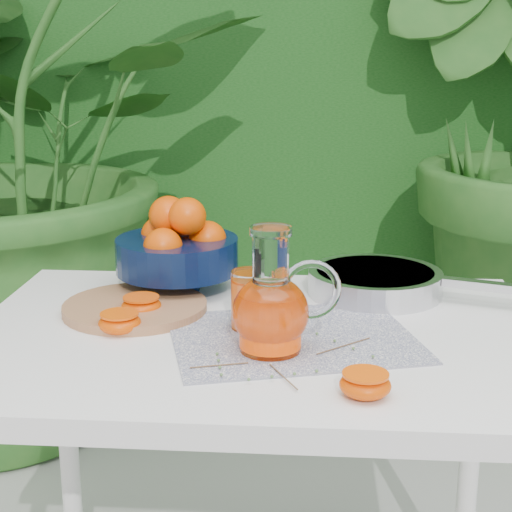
# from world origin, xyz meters

# --- Properties ---
(hedge_backdrop) EXTENTS (8.00, 1.65, 2.50)m
(hedge_backdrop) POSITION_xyz_m (0.06, 2.06, 1.19)
(hedge_backdrop) COLOR #154C16
(hedge_backdrop) RESTS_ON ground
(potted_plant_left) EXTENTS (2.51, 2.51, 1.90)m
(potted_plant_left) POSITION_xyz_m (-0.89, 1.15, 0.95)
(potted_plant_left) COLOR #255C1F
(potted_plant_left) RESTS_ON ground
(white_table) EXTENTS (1.00, 0.70, 0.75)m
(white_table) POSITION_xyz_m (0.01, -0.00, 0.67)
(white_table) COLOR white
(white_table) RESTS_ON ground
(placemat) EXTENTS (0.47, 0.41, 0.00)m
(placemat) POSITION_xyz_m (0.07, -0.03, 0.75)
(placemat) COLOR #0C1546
(placemat) RESTS_ON white_table
(cutting_board) EXTENTS (0.35, 0.35, 0.02)m
(cutting_board) POSITION_xyz_m (-0.23, 0.08, 0.76)
(cutting_board) COLOR #996645
(cutting_board) RESTS_ON white_table
(fruit_bowl) EXTENTS (0.31, 0.31, 0.19)m
(fruit_bowl) POSITION_xyz_m (-0.17, 0.23, 0.84)
(fruit_bowl) COLOR black
(fruit_bowl) RESTS_ON white_table
(juice_pitcher) EXTENTS (0.18, 0.14, 0.20)m
(juice_pitcher) POSITION_xyz_m (0.04, -0.10, 0.82)
(juice_pitcher) COLOR white
(juice_pitcher) RESTS_ON white_table
(juice_tumbler) EXTENTS (0.09, 0.09, 0.10)m
(juice_tumbler) POSITION_xyz_m (-0.00, 0.01, 0.80)
(juice_tumbler) COLOR white
(juice_tumbler) RESTS_ON white_table
(saute_pan) EXTENTS (0.49, 0.33, 0.05)m
(saute_pan) POSITION_xyz_m (0.23, 0.23, 0.78)
(saute_pan) COLOR silver
(saute_pan) RESTS_ON white_table
(orange_halves) EXTENTS (0.50, 0.41, 0.04)m
(orange_halves) POSITION_xyz_m (-0.09, -0.07, 0.77)
(orange_halves) COLOR #DE5A02
(orange_halves) RESTS_ON white_table
(thyme_sprigs) EXTENTS (0.28, 0.23, 0.01)m
(thyme_sprigs) POSITION_xyz_m (0.06, -0.14, 0.76)
(thyme_sprigs) COLOR brown
(thyme_sprigs) RESTS_ON white_table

